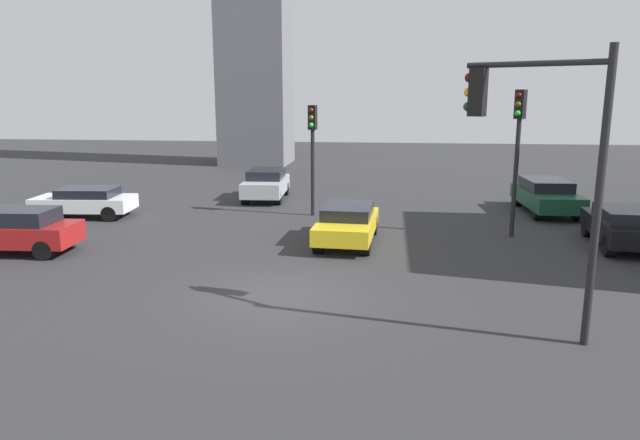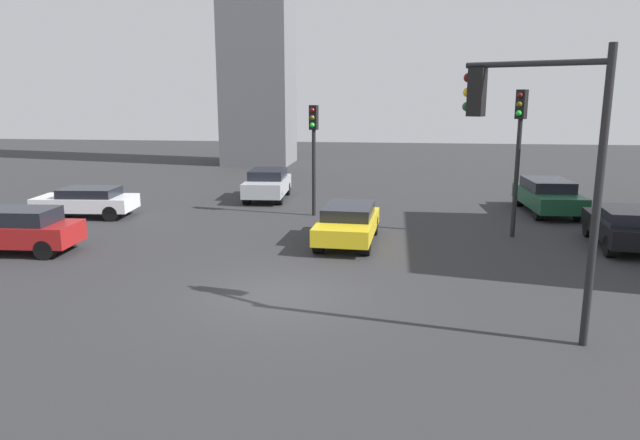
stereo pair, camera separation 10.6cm
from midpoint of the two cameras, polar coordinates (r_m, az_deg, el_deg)
name	(u,v)px [view 1 (the left image)]	position (r m, az deg, el deg)	size (l,w,h in m)	color
ground_plane	(281,295)	(14.94, -4.09, -7.40)	(99.53, 99.53, 0.00)	#2D2D30
traffic_light_0	(540,139)	(12.54, 20.62, 7.46)	(2.60, 1.43, 5.95)	black
traffic_light_1	(312,139)	(24.19, -0.87, 8.00)	(0.37, 0.48, 4.61)	black
traffic_light_2	(518,136)	(21.54, 18.81, 7.87)	(0.44, 0.49, 5.20)	black
car_0	(85,201)	(26.07, -22.25, 1.71)	(4.11, 2.15, 1.24)	silver
car_1	(266,184)	(28.48, -5.45, 3.58)	(2.06, 4.14, 1.46)	#ADB2B7
car_2	(347,223)	(19.92, 2.57, -0.26)	(2.05, 4.26, 1.30)	yellow
car_3	(546,195)	(26.95, 21.29, 2.31)	(2.16, 4.69, 1.44)	#19472D
car_4	(624,226)	(21.81, 27.62, -0.50)	(2.12, 4.18, 1.35)	black
car_5	(15,230)	(21.03, -27.96, -0.89)	(4.03, 1.91, 1.45)	maroon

